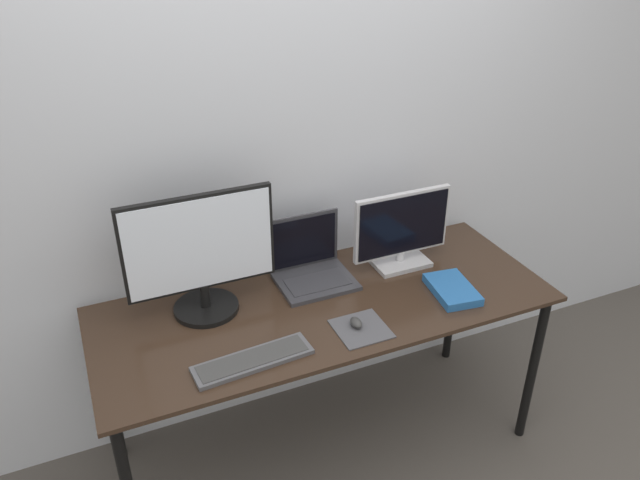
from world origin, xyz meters
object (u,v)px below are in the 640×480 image
object	(u,v)px
laptop	(311,265)
keyboard	(253,360)
mouse	(356,323)
book	(452,289)
monitor_left	(201,255)
monitor_right	(402,231)

from	to	relation	value
laptop	keyboard	world-z (taller)	laptop
mouse	laptop	bearing A→B (deg)	93.09
keyboard	book	bearing A→B (deg)	5.43
monitor_left	book	xyz separation A→B (m)	(0.93, -0.28, -0.23)
monitor_left	monitor_right	size ratio (longest dim) A/B	1.29
monitor_left	mouse	world-z (taller)	monitor_left
keyboard	monitor_right	bearing A→B (deg)	24.98
keyboard	mouse	bearing A→B (deg)	4.72
monitor_left	laptop	distance (m)	0.49
keyboard	mouse	distance (m)	0.41
monitor_left	book	world-z (taller)	monitor_left
mouse	book	xyz separation A→B (m)	(0.45, 0.05, -0.00)
monitor_left	laptop	bearing A→B (deg)	6.14
laptop	keyboard	distance (m)	0.57
keyboard	book	distance (m)	0.87
laptop	mouse	size ratio (longest dim) A/B	4.84
monitor_right	mouse	bearing A→B (deg)	-138.47
monitor_left	mouse	size ratio (longest dim) A/B	8.85
keyboard	monitor_left	bearing A→B (deg)	100.52
monitor_right	laptop	world-z (taller)	monitor_right
monitor_right	keyboard	size ratio (longest dim) A/B	1.03
keyboard	book	size ratio (longest dim) A/B	1.65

